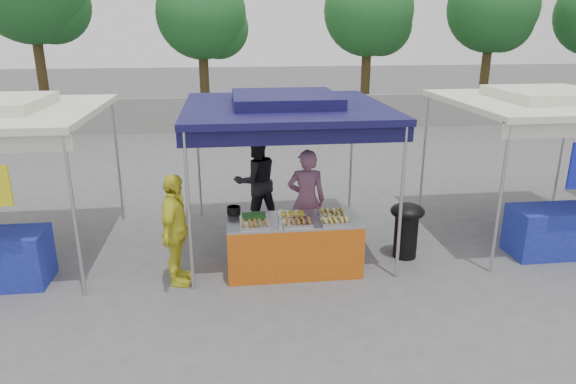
{
  "coord_description": "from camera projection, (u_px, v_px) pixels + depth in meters",
  "views": [
    {
      "loc": [
        -0.95,
        -7.18,
        3.62
      ],
      "look_at": [
        0.0,
        0.6,
        1.05
      ],
      "focal_mm": 32.0,
      "sensor_mm": 36.0,
      "label": 1
    }
  ],
  "objects": [
    {
      "name": "food_tray_fr",
      "position": [
        335.0,
        221.0,
        7.48
      ],
      "size": [
        0.42,
        0.3,
        0.07
      ],
      "color": "#BDBCC1",
      "rests_on": "vendor_table"
    },
    {
      "name": "vendor_woman",
      "position": [
        306.0,
        200.0,
        8.44
      ],
      "size": [
        0.67,
        0.47,
        1.72
      ],
      "primitive_type": "imported",
      "rotation": [
        0.0,
        0.0,
        3.04
      ],
      "color": "#815270",
      "rests_on": "ground_plane"
    },
    {
      "name": "skewer_cup",
      "position": [
        281.0,
        225.0,
        7.31
      ],
      "size": [
        0.08,
        0.08,
        0.09
      ],
      "primitive_type": "cylinder",
      "color": "#B1B0B8",
      "rests_on": "vendor_table"
    },
    {
      "name": "wok_burner",
      "position": [
        406.0,
        225.0,
        8.23
      ],
      "size": [
        0.54,
        0.54,
        0.92
      ],
      "rotation": [
        0.0,
        0.0,
        -0.24
      ],
      "color": "black",
      "rests_on": "ground_plane"
    },
    {
      "name": "tree_1",
      "position": [
        205.0,
        18.0,
        18.78
      ],
      "size": [
        3.36,
        3.27,
        5.63
      ],
      "color": "#3D3017",
      "rests_on": "ground_plane"
    },
    {
      "name": "vendor_table",
      "position": [
        294.0,
        245.0,
        7.78
      ],
      "size": [
        2.0,
        0.8,
        0.85
      ],
      "color": "#B64E10",
      "rests_on": "ground_plane"
    },
    {
      "name": "crate_left",
      "position": [
        267.0,
        243.0,
        8.55
      ],
      "size": [
        0.48,
        0.34,
        0.29
      ],
      "primitive_type": "cube",
      "color": "#121F99",
      "rests_on": "ground_plane"
    },
    {
      "name": "tree_3",
      "position": [
        495.0,
        11.0,
        20.19
      ],
      "size": [
        3.55,
        3.5,
        6.01
      ],
      "color": "#3D3017",
      "rests_on": "ground_plane"
    },
    {
      "name": "back_wall",
      "position": [
        252.0,
        114.0,
        18.2
      ],
      "size": [
        40.0,
        0.25,
        1.2
      ],
      "primitive_type": "cube",
      "color": "slate",
      "rests_on": "ground_plane"
    },
    {
      "name": "customer_person",
      "position": [
        175.0,
        230.0,
        7.29
      ],
      "size": [
        0.57,
        1.03,
        1.66
      ],
      "primitive_type": "imported",
      "rotation": [
        0.0,
        0.0,
        1.39
      ],
      "color": "yellow",
      "rests_on": "ground_plane"
    },
    {
      "name": "food_tray_br",
      "position": [
        332.0,
        213.0,
        7.8
      ],
      "size": [
        0.42,
        0.3,
        0.07
      ],
      "color": "#BDBCC1",
      "rests_on": "vendor_table"
    },
    {
      "name": "tree_2",
      "position": [
        372.0,
        15.0,
        19.4
      ],
      "size": [
        3.44,
        3.37,
        5.79
      ],
      "color": "#3D3017",
      "rests_on": "ground_plane"
    },
    {
      "name": "ground_plane",
      "position": [
        293.0,
        268.0,
        8.01
      ],
      "size": [
        80.0,
        80.0,
        0.0
      ],
      "primitive_type": "plane",
      "color": "#555457"
    },
    {
      "name": "main_canopy",
      "position": [
        285.0,
        106.0,
        8.18
      ],
      "size": [
        3.2,
        3.2,
        2.57
      ],
      "color": "#B1B0B8",
      "rests_on": "ground_plane"
    },
    {
      "name": "food_tray_fl",
      "position": [
        255.0,
        225.0,
        7.34
      ],
      "size": [
        0.42,
        0.3,
        0.07
      ],
      "color": "#BDBCC1",
      "rests_on": "vendor_table"
    },
    {
      "name": "crate_right",
      "position": [
        304.0,
        248.0,
        8.37
      ],
      "size": [
        0.47,
        0.33,
        0.28
      ],
      "primitive_type": "cube",
      "color": "#121F99",
      "rests_on": "ground_plane"
    },
    {
      "name": "food_tray_fm",
      "position": [
        298.0,
        223.0,
        7.42
      ],
      "size": [
        0.42,
        0.3,
        0.07
      ],
      "color": "#BDBCC1",
      "rests_on": "vendor_table"
    },
    {
      "name": "crate_stacked",
      "position": [
        304.0,
        232.0,
        8.29
      ],
      "size": [
        0.44,
        0.31,
        0.26
      ],
      "primitive_type": "cube",
      "color": "#121F99",
      "rests_on": "crate_right"
    },
    {
      "name": "helper_man",
      "position": [
        256.0,
        181.0,
        9.43
      ],
      "size": [
        1.02,
        0.9,
        1.75
      ],
      "primitive_type": "imported",
      "rotation": [
        0.0,
        0.0,
        3.46
      ],
      "color": "black",
      "rests_on": "ground_plane"
    },
    {
      "name": "cooking_pot",
      "position": [
        234.0,
        210.0,
        7.83
      ],
      "size": [
        0.21,
        0.21,
        0.12
      ],
      "primitive_type": "cylinder",
      "color": "black",
      "rests_on": "vendor_table"
    },
    {
      "name": "food_tray_bl",
      "position": [
        254.0,
        217.0,
        7.63
      ],
      "size": [
        0.42,
        0.3,
        0.07
      ],
      "color": "#BDBCC1",
      "rests_on": "vendor_table"
    },
    {
      "name": "neighbor_stall_right",
      "position": [
        555.0,
        151.0,
        8.57
      ],
      "size": [
        3.2,
        3.2,
        2.57
      ],
      "color": "#B1B0B8",
      "rests_on": "ground_plane"
    },
    {
      "name": "food_tray_bm",
      "position": [
        292.0,
        215.0,
        7.74
      ],
      "size": [
        0.42,
        0.3,
        0.07
      ],
      "color": "#BDBCC1",
      "rests_on": "vendor_table"
    }
  ]
}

